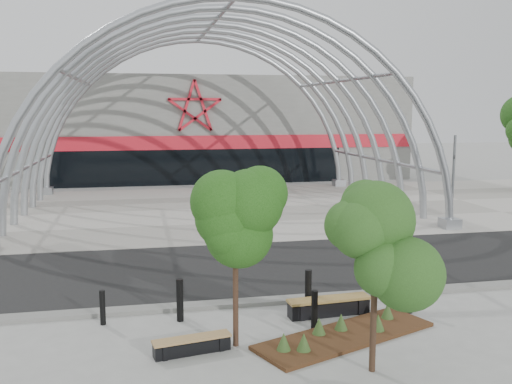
{
  "coord_description": "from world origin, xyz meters",
  "views": [
    {
      "loc": [
        -4.02,
        -15.57,
        5.51
      ],
      "look_at": [
        0.0,
        4.0,
        2.6
      ],
      "focal_mm": 40.0,
      "sensor_mm": 36.0,
      "label": 1
    }
  ],
  "objects_px": {
    "bench_0": "(192,345)",
    "street_tree_1": "(376,238)",
    "bench_1": "(329,307)",
    "street_tree_0": "(235,224)",
    "bollard_2": "(314,310)",
    "signal_pole": "(453,179)"
  },
  "relations": [
    {
      "from": "signal_pole",
      "to": "bench_0",
      "type": "distance_m",
      "value": 17.85
    },
    {
      "from": "street_tree_1",
      "to": "bench_1",
      "type": "relative_size",
      "value": 1.73
    },
    {
      "from": "bollard_2",
      "to": "signal_pole",
      "type": "bearing_deg",
      "value": 47.07
    },
    {
      "from": "bench_0",
      "to": "bollard_2",
      "type": "distance_m",
      "value": 3.25
    },
    {
      "from": "bench_0",
      "to": "bench_1",
      "type": "distance_m",
      "value": 4.2
    },
    {
      "from": "bench_0",
      "to": "street_tree_1",
      "type": "bearing_deg",
      "value": -24.38
    },
    {
      "from": "signal_pole",
      "to": "street_tree_0",
      "type": "distance_m",
      "value": 16.83
    },
    {
      "from": "bench_0",
      "to": "bench_1",
      "type": "height_order",
      "value": "bench_1"
    },
    {
      "from": "signal_pole",
      "to": "bollard_2",
      "type": "distance_m",
      "value": 15.05
    },
    {
      "from": "bench_1",
      "to": "bollard_2",
      "type": "xyz_separation_m",
      "value": [
        -0.7,
        -0.93,
        0.28
      ]
    },
    {
      "from": "bollard_2",
      "to": "street_tree_1",
      "type": "bearing_deg",
      "value": -77.81
    },
    {
      "from": "street_tree_0",
      "to": "street_tree_1",
      "type": "height_order",
      "value": "street_tree_0"
    },
    {
      "from": "street_tree_0",
      "to": "bench_0",
      "type": "relative_size",
      "value": 2.21
    },
    {
      "from": "street_tree_0",
      "to": "bollard_2",
      "type": "height_order",
      "value": "street_tree_0"
    },
    {
      "from": "street_tree_0",
      "to": "bench_1",
      "type": "relative_size",
      "value": 1.76
    },
    {
      "from": "signal_pole",
      "to": "street_tree_0",
      "type": "height_order",
      "value": "signal_pole"
    },
    {
      "from": "bench_1",
      "to": "street_tree_1",
      "type": "bearing_deg",
      "value": -93.04
    },
    {
      "from": "street_tree_0",
      "to": "bench_1",
      "type": "xyz_separation_m",
      "value": [
        2.8,
        1.48,
        -2.69
      ]
    },
    {
      "from": "signal_pole",
      "to": "street_tree_0",
      "type": "bearing_deg",
      "value": -136.88
    },
    {
      "from": "signal_pole",
      "to": "street_tree_0",
      "type": "xyz_separation_m",
      "value": [
        -12.27,
        -11.49,
        0.67
      ]
    },
    {
      "from": "bench_0",
      "to": "bollard_2",
      "type": "relative_size",
      "value": 1.79
    },
    {
      "from": "street_tree_0",
      "to": "bollard_2",
      "type": "distance_m",
      "value": 3.24
    }
  ]
}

